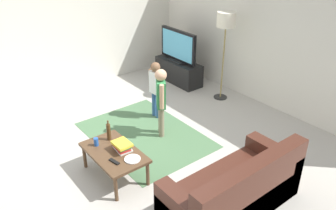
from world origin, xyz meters
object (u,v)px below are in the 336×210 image
plate (132,159)px  tv (178,46)px  tv_stand (178,72)px  bottle (109,132)px  child_center (161,97)px  tv_remote (114,162)px  floor_lamp (226,24)px  couch (237,192)px  book_stack (122,146)px  coffee_table (114,154)px  soda_can (96,142)px  child_near_tv (156,85)px

plate → tv: bearing=130.8°
tv_stand → bottle: bearing=-57.6°
child_center → tv_remote: bearing=-61.8°
floor_lamp → bottle: floor_lamp is taller
couch → book_stack: (-1.48, -0.72, 0.20)m
tv → child_center: tv is taller
couch → child_center: child_center is taller
bottle → plate: 0.63m
plate → bottle: bearing=-180.0°
tv → book_stack: size_ratio=3.91×
tv → coffee_table: 3.56m
tv_stand → coffee_table: (2.06, -2.88, 0.13)m
child_center → coffee_table: (0.48, -1.19, -0.35)m
coffee_table → tv_remote: 0.26m
tv_remote → soda_can: (-0.50, 0.00, 0.05)m
coffee_table → tv_remote: tv_remote is taller
child_center → coffee_table: child_center is taller
child_near_tv → child_center: bearing=-28.5°
tv → floor_lamp: 1.40m
tv_remote → plate: plate is taller
coffee_table → soda_can: 0.32m
bottle → couch: bearing=21.8°
child_near_tv → plate: (1.36, -1.39, -0.22)m
bottle → book_stack: bearing=1.6°
coffee_table → tv_stand: bearing=125.6°
book_stack → bottle: bottle is taller
floor_lamp → plate: (1.18, -2.93, -1.12)m
floor_lamp → child_center: 2.05m
tv → child_near_tv: bearing=-53.3°
child_center → plate: size_ratio=5.45×
bottle → tv: bearing=122.6°
book_stack → tv_remote: bearing=-53.0°
book_stack → tv_remote: size_ratio=1.65×
bottle → tv_remote: (0.52, -0.22, -0.12)m
tv_stand → tv_remote: 3.77m
coffee_table → soda_can: size_ratio=8.33×
child_near_tv → plate: child_near_tv is taller
tv → couch: 4.16m
floor_lamp → tv_remote: (1.08, -3.15, -1.11)m
tv_stand → soda_can: size_ratio=10.00×
tv → plate: 3.67m
couch → coffee_table: (-1.53, -0.83, 0.08)m
book_stack → child_center: bearing=116.1°
book_stack → bottle: 0.35m
soda_can → plate: 0.64m
coffee_table → child_center: bearing=112.0°
book_stack → soda_can: book_stack is taller
floor_lamp → child_center: floor_lamp is taller
child_center → soda_can: bearing=-81.2°
child_center → plate: (0.80, -1.09, -0.29)m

